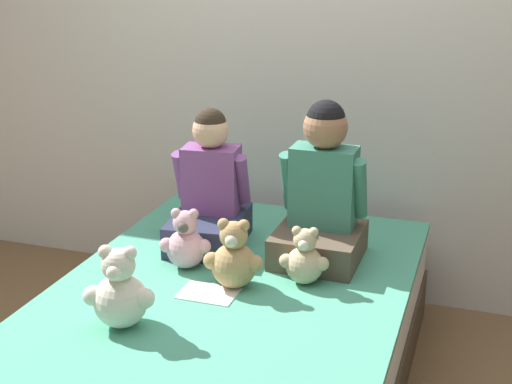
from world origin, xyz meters
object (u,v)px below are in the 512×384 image
Objects in this scene: teddy_bear_between_children at (234,259)px; teddy_bear_held_by_right_child at (304,260)px; teddy_bear_at_foot_of_bed at (120,293)px; bed at (231,343)px; child_on_right at (322,196)px; child_on_left at (210,194)px; teddy_bear_held_by_left_child at (186,243)px; sign_card at (208,293)px.

teddy_bear_held_by_right_child is at bearing 16.24° from teddy_bear_between_children.
teddy_bear_at_foot_of_bed reaches higher than teddy_bear_between_children.
bed is 2.84× the size of child_on_right.
bed is at bearing -137.19° from teddy_bear_between_children.
child_on_right is 0.93m from teddy_bear_at_foot_of_bed.
child_on_left is 2.57× the size of teddy_bear_held_by_right_child.
child_on_left is 0.29m from teddy_bear_held_by_left_child.
child_on_left reaches higher than sign_card.
teddy_bear_held_by_left_child is at bearing 147.92° from teddy_bear_between_children.
bed is 0.35m from teddy_bear_between_children.
teddy_bear_between_children is (0.01, 0.01, 0.35)m from bed.
teddy_bear_held_by_right_child is 1.08× the size of sign_card.
child_on_right is 2.41× the size of teddy_bear_between_children.
sign_card is at bearing -60.75° from teddy_bear_held_by_left_child.
teddy_bear_at_foot_of_bed is (-0.02, -0.50, 0.02)m from teddy_bear_held_by_left_child.
teddy_bear_at_foot_of_bed is (-0.26, -0.40, 0.01)m from teddy_bear_between_children.
teddy_bear_between_children reaches higher than teddy_bear_held_by_left_child.
child_on_left is at bearing -179.42° from child_on_right.
child_on_left reaches higher than teddy_bear_at_foot_of_bed.
sign_card is at bearing -123.43° from child_on_right.
bed is 6.37× the size of teddy_bear_at_foot_of_bed.
child_on_right reaches higher than teddy_bear_between_children.
child_on_right is 2.63× the size of teddy_bear_held_by_left_child.
teddy_bear_held_by_right_child is at bearing -89.60° from child_on_right.
child_on_left is 0.90× the size of child_on_right.
teddy_bear_between_children reaches higher than bed.
child_on_left is 2.36× the size of teddy_bear_held_by_left_child.
teddy_bear_held_by_right_child is (0.48, 0.02, -0.01)m from teddy_bear_held_by_left_child.
child_on_right reaches higher than sign_card.
child_on_right is at bearing 16.30° from teddy_bear_held_by_left_child.
teddy_bear_between_children is (0.24, -0.37, -0.10)m from child_on_left.
bed is 0.68m from child_on_right.
child_on_right is at bearing 47.66° from teddy_bear_between_children.
sign_card is (0.19, 0.31, -0.12)m from teddy_bear_at_foot_of_bed.
teddy_bear_between_children is 1.29× the size of sign_card.
child_on_left reaches higher than teddy_bear_held_by_left_child.
child_on_right reaches higher than teddy_bear_held_by_right_child.
teddy_bear_at_foot_of_bed is (-0.50, -0.77, -0.14)m from child_on_right.
sign_card is at bearing -137.20° from teddy_bear_between_children.
teddy_bear_held_by_left_child is at bearing -150.09° from child_on_right.
teddy_bear_between_children is 0.93× the size of teddy_bear_at_foot_of_bed.
teddy_bear_held_by_right_child is 0.71m from teddy_bear_at_foot_of_bed.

